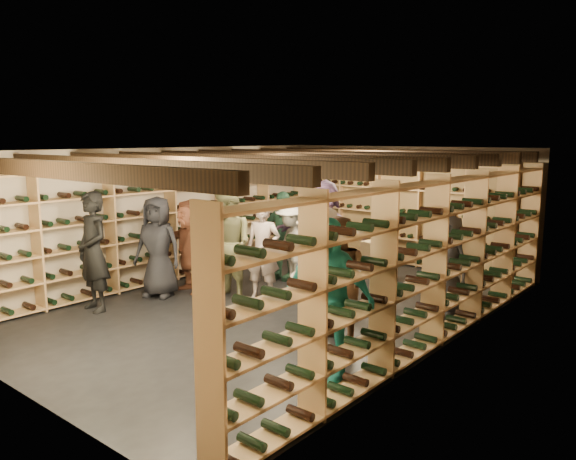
# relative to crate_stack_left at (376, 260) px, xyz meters

# --- Properties ---
(ground) EXTENTS (8.00, 8.00, 0.00)m
(ground) POSITION_rel_crate_stack_left_xyz_m (-0.29, -2.44, -0.34)
(ground) COLOR black
(ground) RESTS_ON ground
(walls) EXTENTS (5.52, 8.02, 2.40)m
(walls) POSITION_rel_crate_stack_left_xyz_m (-0.29, -2.44, 0.86)
(walls) COLOR #B4A28C
(walls) RESTS_ON ground
(ceiling) EXTENTS (5.50, 8.00, 0.01)m
(ceiling) POSITION_rel_crate_stack_left_xyz_m (-0.29, -2.44, 2.06)
(ceiling) COLOR beige
(ceiling) RESTS_ON walls
(ceiling_joists) EXTENTS (5.40, 7.12, 0.18)m
(ceiling_joists) POSITION_rel_crate_stack_left_xyz_m (-0.29, -2.44, 1.92)
(ceiling_joists) COLOR black
(ceiling_joists) RESTS_ON ground
(wine_rack_left) EXTENTS (0.32, 7.50, 2.15)m
(wine_rack_left) POSITION_rel_crate_stack_left_xyz_m (-2.86, -2.44, 0.74)
(wine_rack_left) COLOR tan
(wine_rack_left) RESTS_ON ground
(wine_rack_right) EXTENTS (0.32, 7.50, 2.15)m
(wine_rack_right) POSITION_rel_crate_stack_left_xyz_m (2.28, -2.44, 0.74)
(wine_rack_right) COLOR tan
(wine_rack_right) RESTS_ON ground
(wine_rack_back) EXTENTS (4.70, 0.30, 2.15)m
(wine_rack_back) POSITION_rel_crate_stack_left_xyz_m (-0.29, 1.39, 0.73)
(wine_rack_back) COLOR tan
(wine_rack_back) RESTS_ON ground
(crate_stack_left) EXTENTS (0.54, 0.40, 0.68)m
(crate_stack_left) POSITION_rel_crate_stack_left_xyz_m (0.00, 0.00, 0.00)
(crate_stack_left) COLOR #A28455
(crate_stack_left) RESTS_ON ground
(crate_stack_right) EXTENTS (0.57, 0.46, 0.51)m
(crate_stack_right) POSITION_rel_crate_stack_left_xyz_m (-0.41, -1.14, -0.08)
(crate_stack_right) COLOR #A28455
(crate_stack_right) RESTS_ON ground
(crate_loose) EXTENTS (0.55, 0.42, 0.17)m
(crate_loose) POSITION_rel_crate_stack_left_xyz_m (-0.48, 0.14, -0.25)
(crate_loose) COLOR #A28455
(crate_loose) RESTS_ON ground
(person_0) EXTENTS (0.95, 0.80, 1.65)m
(person_0) POSITION_rel_crate_stack_left_xyz_m (-2.12, -3.31, 0.48)
(person_0) COLOR black
(person_0) RESTS_ON ground
(person_1) EXTENTS (0.70, 0.49, 1.80)m
(person_1) POSITION_rel_crate_stack_left_xyz_m (-2.23, -4.40, 0.56)
(person_1) COLOR black
(person_1) RESTS_ON ground
(person_2) EXTENTS (0.97, 0.81, 1.79)m
(person_2) POSITION_rel_crate_stack_left_xyz_m (-1.10, -2.70, 0.56)
(person_2) COLOR brown
(person_2) RESTS_ON ground
(person_3) EXTENTS (1.19, 0.81, 1.71)m
(person_3) POSITION_rel_crate_stack_left_xyz_m (0.93, -3.00, 0.51)
(person_3) COLOR beige
(person_3) RESTS_ON ground
(person_4) EXTENTS (1.11, 0.63, 1.77)m
(person_4) POSITION_rel_crate_stack_left_xyz_m (1.89, -4.16, 0.55)
(person_4) COLOR #1A756D
(person_4) RESTS_ON ground
(person_5) EXTENTS (1.52, 0.68, 1.58)m
(person_5) POSITION_rel_crate_stack_left_xyz_m (-1.94, -2.79, 0.45)
(person_5) COLOR brown
(person_5) RESTS_ON ground
(person_6) EXTENTS (0.81, 0.60, 1.52)m
(person_6) POSITION_rel_crate_stack_left_xyz_m (0.03, -1.80, 0.42)
(person_6) COLOR #1E2B42
(person_6) RESTS_ON ground
(person_7) EXTENTS (0.68, 0.58, 1.58)m
(person_7) POSITION_rel_crate_stack_left_xyz_m (-0.69, -2.34, 0.45)
(person_7) COLOR gray
(person_7) RESTS_ON ground
(person_8) EXTENTS (0.95, 0.83, 1.63)m
(person_8) POSITION_rel_crate_stack_left_xyz_m (1.42, -3.26, 0.48)
(person_8) COLOR #472E1D
(person_8) RESTS_ON ground
(person_9) EXTENTS (1.14, 0.87, 1.55)m
(person_9) POSITION_rel_crate_stack_left_xyz_m (-0.59, -1.73, 0.44)
(person_9) COLOR #9E9B90
(person_9) RESTS_ON ground
(person_10) EXTENTS (0.99, 0.49, 1.62)m
(person_10) POSITION_rel_crate_stack_left_xyz_m (-1.29, -1.14, 0.47)
(person_10) COLOR #264E38
(person_10) RESTS_ON ground
(person_11) EXTENTS (1.80, 0.72, 1.89)m
(person_11) POSITION_rel_crate_stack_left_xyz_m (-0.27, -1.29, 0.60)
(person_11) COLOR slate
(person_11) RESTS_ON ground
(person_12) EXTENTS (0.80, 0.61, 1.48)m
(person_12) POSITION_rel_crate_stack_left_xyz_m (1.89, -1.14, 0.40)
(person_12) COLOR #2D2D31
(person_12) RESTS_ON ground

